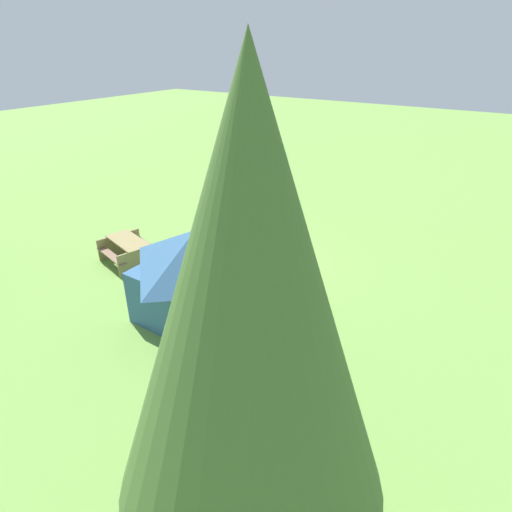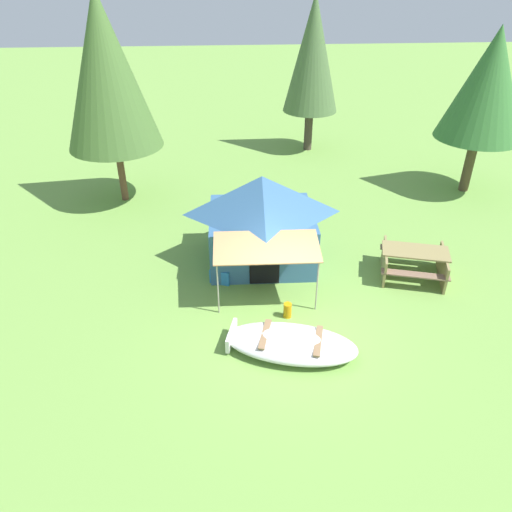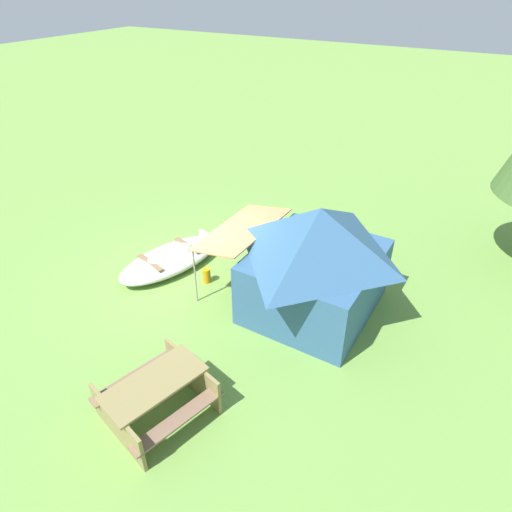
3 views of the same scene
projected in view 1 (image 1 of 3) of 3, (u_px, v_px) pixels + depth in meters
ground_plane at (249, 266)px, 13.54m from camera, size 80.00×80.00×0.00m
beached_rowboat at (266, 252)px, 13.94m from camera, size 3.05×1.94×0.43m
canvas_cabin_tent at (199, 273)px, 10.51m from camera, size 3.02×3.80×2.47m
picnic_table at (129, 249)px, 13.58m from camera, size 2.01×1.88×0.77m
cooler_box at (258, 305)px, 11.20m from camera, size 0.62×0.53×0.39m
fuel_can at (244, 266)px, 13.13m from camera, size 0.22×0.22×0.37m
pine_tree_back_right at (250, 312)px, 3.89m from camera, size 3.01×3.01×6.57m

